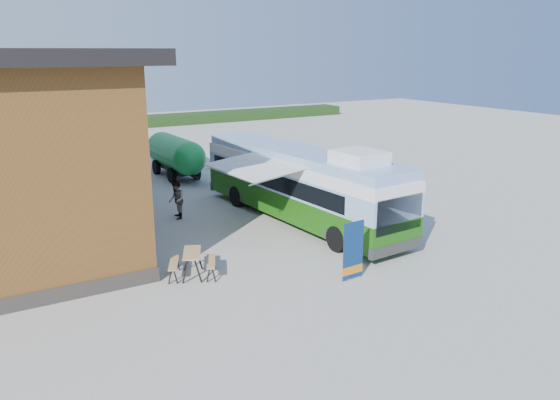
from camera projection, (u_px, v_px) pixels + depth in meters
ground at (319, 247)px, 21.38m from camera, size 100.00×100.00×0.00m
hedge at (176, 119)px, 56.73m from camera, size 40.00×3.00×1.00m
bus at (300, 182)px, 24.24m from camera, size 3.43×12.37×3.76m
awning at (258, 167)px, 22.81m from camera, size 2.98×4.46×0.53m
banner at (353, 256)px, 18.18m from camera, size 0.88×0.22×2.02m
picnic_table at (192, 258)px, 18.44m from camera, size 1.95×1.87×0.88m
person_a at (216, 169)px, 30.87m from camera, size 0.79×0.63×1.88m
person_b at (176, 200)px, 24.76m from camera, size 0.83×0.98×1.74m
slurry_tanker at (175, 154)px, 32.91m from camera, size 2.06×6.67×2.46m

